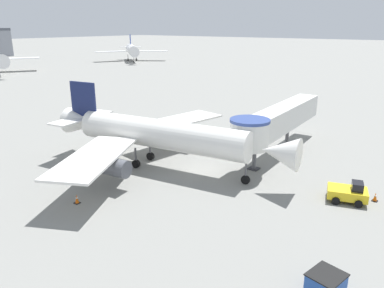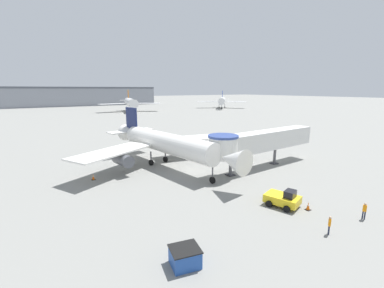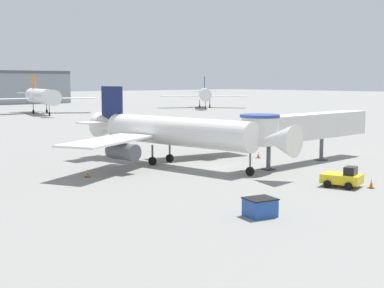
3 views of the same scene
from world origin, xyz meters
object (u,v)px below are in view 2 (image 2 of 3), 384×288
(jet_bridge, at_px, (258,141))
(service_container_blue, at_px, (185,257))
(pushback_tug_yellow, at_px, (283,199))
(background_jet_blue_tail, at_px, (222,101))
(ground_crew_marshaller, at_px, (365,210))
(background_jet_orange_tail, at_px, (131,102))
(main_airplane, at_px, (164,143))
(traffic_cone_apron_front, at_px, (308,206))
(traffic_cone_starboard_wing, at_px, (230,157))
(ground_crew_wing_walker, at_px, (330,224))
(traffic_cone_port_wing, at_px, (93,177))

(jet_bridge, xyz_separation_m, service_container_blue, (-20.63, -12.97, -3.57))
(pushback_tug_yellow, relative_size, background_jet_blue_tail, 0.15)
(pushback_tug_yellow, bearing_deg, jet_bridge, 37.84)
(ground_crew_marshaller, relative_size, background_jet_orange_tail, 0.05)
(background_jet_orange_tail, bearing_deg, jet_bridge, -85.85)
(main_airplane, xyz_separation_m, traffic_cone_apron_front, (5.29, -21.33, -3.30))
(ground_crew_marshaller, bearing_deg, traffic_cone_apron_front, -168.36)
(jet_bridge, xyz_separation_m, background_jet_blue_tail, (75.74, 101.24, 0.55))
(jet_bridge, distance_m, traffic_cone_starboard_wing, 7.40)
(main_airplane, relative_size, traffic_cone_starboard_wing, 34.38)
(ground_crew_wing_walker, bearing_deg, main_airplane, -117.00)
(background_jet_blue_tail, bearing_deg, ground_crew_marshaller, -83.27)
(jet_bridge, relative_size, ground_crew_wing_walker, 12.94)
(traffic_cone_starboard_wing, relative_size, background_jet_blue_tail, 0.03)
(traffic_cone_port_wing, relative_size, traffic_cone_starboard_wing, 0.97)
(ground_crew_marshaller, xyz_separation_m, ground_crew_wing_walker, (-5.21, 0.35, -0.01))
(background_jet_orange_tail, xyz_separation_m, background_jet_blue_tail, (57.82, -4.91, -0.25))
(ground_crew_marshaller, bearing_deg, service_container_blue, -123.53)
(main_airplane, relative_size, traffic_cone_port_wing, 35.46)
(main_airplane, distance_m, traffic_cone_port_wing, 11.41)
(traffic_cone_apron_front, bearing_deg, service_container_blue, -178.46)
(ground_crew_wing_walker, xyz_separation_m, background_jet_blue_tail, (84.27, 117.40, 3.83))
(pushback_tug_yellow, height_order, traffic_cone_starboard_wing, pushback_tug_yellow)
(service_container_blue, bearing_deg, ground_crew_wing_walker, -14.80)
(pushback_tug_yellow, distance_m, ground_crew_marshaller, 7.14)
(main_airplane, xyz_separation_m, traffic_cone_port_wing, (-10.91, -0.48, -3.31))
(pushback_tug_yellow, height_order, traffic_cone_apron_front, pushback_tug_yellow)
(service_container_blue, height_order, ground_crew_marshaller, ground_crew_marshaller)
(pushback_tug_yellow, height_order, background_jet_orange_tail, background_jet_orange_tail)
(ground_crew_wing_walker, bearing_deg, ground_crew_marshaller, 143.04)
(main_airplane, xyz_separation_m, background_jet_blue_tail, (86.97, 92.48, 1.08))
(service_container_blue, distance_m, ground_crew_wing_walker, 12.52)
(traffic_cone_port_wing, bearing_deg, ground_crew_marshaller, -52.79)
(jet_bridge, height_order, traffic_cone_starboard_wing, jet_bridge)
(traffic_cone_starboard_wing, relative_size, ground_crew_wing_walker, 0.51)
(background_jet_blue_tail, bearing_deg, jet_bridge, -86.19)
(background_jet_orange_tail, bearing_deg, main_airplane, -92.93)
(service_container_blue, xyz_separation_m, background_jet_orange_tail, (38.56, 119.12, 4.36))
(service_container_blue, distance_m, traffic_cone_starboard_wing, 28.35)
(traffic_cone_port_wing, bearing_deg, main_airplane, 2.53)
(traffic_cone_port_wing, distance_m, traffic_cone_starboard_wing, 22.35)
(traffic_cone_apron_front, bearing_deg, background_jet_orange_tail, 78.64)
(background_jet_orange_tail, relative_size, background_jet_blue_tail, 1.25)
(pushback_tug_yellow, height_order, ground_crew_wing_walker, pushback_tug_yellow)
(traffic_cone_apron_front, relative_size, ground_crew_wing_walker, 0.50)
(jet_bridge, distance_m, traffic_cone_apron_front, 14.42)
(traffic_cone_port_wing, distance_m, ground_crew_wing_walker, 27.98)
(service_container_blue, bearing_deg, background_jet_blue_tail, 49.84)
(background_jet_blue_tail, bearing_deg, service_container_blue, -89.55)
(service_container_blue, xyz_separation_m, ground_crew_wing_walker, (12.10, -3.20, 0.28))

